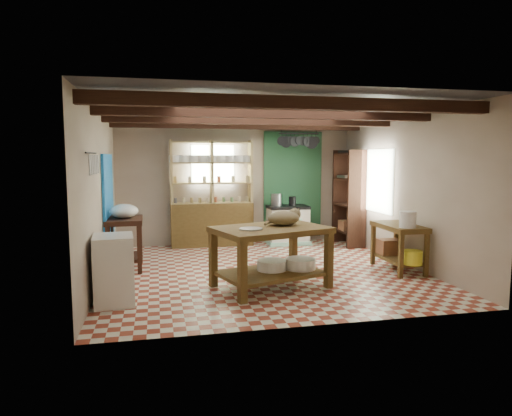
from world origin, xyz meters
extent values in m
cube|color=#9C3622|center=(0.00, 0.00, -0.01)|extent=(5.00, 5.00, 0.02)
cube|color=#48484D|center=(0.00, 0.00, 2.60)|extent=(5.00, 5.00, 0.02)
cube|color=#B8A894|center=(0.00, 2.50, 1.30)|extent=(5.00, 0.04, 2.60)
cube|color=#B8A894|center=(0.00, -2.50, 1.30)|extent=(5.00, 0.04, 2.60)
cube|color=#B8A894|center=(-2.50, 0.00, 1.30)|extent=(0.04, 5.00, 2.60)
cube|color=#B8A894|center=(2.50, 0.00, 1.30)|extent=(0.04, 5.00, 2.60)
cube|color=#381E13|center=(0.00, 0.00, 2.48)|extent=(5.00, 3.80, 0.15)
cube|color=blue|center=(-2.47, 0.90, 1.10)|extent=(0.04, 1.40, 1.60)
cube|color=#225532|center=(1.25, 2.47, 1.25)|extent=(1.30, 0.04, 2.30)
cube|color=beige|center=(-0.50, 2.48, 1.70)|extent=(0.90, 0.02, 0.80)
cube|color=beige|center=(2.48, 1.00, 1.40)|extent=(0.02, 1.30, 1.20)
cube|color=black|center=(-2.44, -1.20, 1.78)|extent=(0.06, 0.90, 0.28)
cube|color=black|center=(1.25, 2.05, 2.18)|extent=(0.86, 0.12, 0.36)
cube|color=tan|center=(-0.55, 2.31, 1.10)|extent=(1.70, 0.34, 2.20)
cube|color=#381E13|center=(2.28, 1.80, 1.00)|extent=(0.40, 0.86, 2.00)
cube|color=brown|center=(-0.10, -0.93, 0.43)|extent=(1.77, 1.44, 0.87)
cube|color=silver|center=(1.05, 2.15, 0.41)|extent=(0.85, 0.58, 0.83)
cube|color=#381E13|center=(-2.20, 0.60, 0.43)|extent=(0.60, 0.85, 0.86)
cube|color=white|center=(-2.22, -1.21, 0.44)|extent=(0.53, 0.62, 0.87)
cube|color=brown|center=(2.18, -0.43, 0.38)|extent=(0.55, 1.08, 0.76)
ellipsoid|color=#8A7750|center=(0.12, -0.81, 0.97)|extent=(0.58, 0.53, 0.21)
cylinder|color=#98989F|center=(-0.42, -1.09, 0.88)|extent=(0.40, 0.40, 0.02)
cylinder|color=white|center=(-0.07, -0.87, 0.30)|extent=(0.53, 0.53, 0.15)
cylinder|color=white|center=(0.35, -0.89, 0.31)|extent=(0.56, 0.56, 0.15)
cylinder|color=#98989F|center=(0.80, 2.15, 0.95)|extent=(0.22, 0.22, 0.25)
cylinder|color=black|center=(1.15, 2.15, 0.92)|extent=(0.15, 0.15, 0.19)
ellipsoid|color=white|center=(-2.20, 0.60, 0.97)|extent=(0.47, 0.47, 0.23)
cylinder|color=white|center=(2.12, -0.78, 0.89)|extent=(0.26, 0.26, 0.25)
cube|color=brown|center=(2.19, -0.13, 0.33)|extent=(0.37, 0.30, 0.26)
cylinder|color=yellow|center=(2.17, -0.88, 0.31)|extent=(0.30, 0.30, 0.22)
camera|label=1|loc=(-1.67, -7.11, 1.85)|focal=32.00mm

